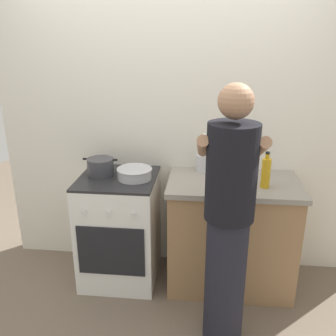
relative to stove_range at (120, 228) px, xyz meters
The scene contains 10 objects.
ground 0.59m from the stove_range, 22.87° to the right, with size 6.00×6.00×0.00m, color #6B5B4C.
back_wall 1.03m from the stove_range, 32.64° to the left, with size 3.20×0.10×2.50m.
countertop 0.90m from the stove_range, ahead, with size 1.00×0.60×0.90m.
stove_range is the anchor object (origin of this frame).
pot 0.54m from the stove_range, 167.39° to the left, with size 0.27×0.21×0.14m.
mixing_bowl 0.52m from the stove_range, ahead, with size 0.27×0.27×0.09m.
utensil_crock 0.87m from the stove_range, 17.36° to the left, with size 0.10×0.10×0.32m.
spice_bottle 1.11m from the stove_range, ahead, with size 0.04×0.04×0.09m.
oil_bottle 1.25m from the stove_range, ahead, with size 0.07×0.07×0.27m.
person 1.10m from the stove_range, 35.67° to the right, with size 0.41×0.50×1.70m.
Camera 1 is at (0.32, -2.45, 1.91)m, focal length 38.93 mm.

